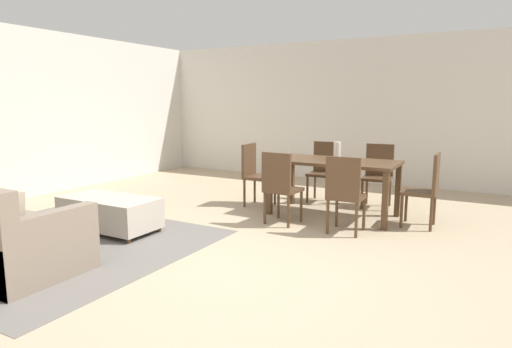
{
  "coord_description": "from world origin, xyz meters",
  "views": [
    {
      "loc": [
        2.21,
        -3.38,
        1.53
      ],
      "look_at": [
        -0.46,
        1.41,
        0.64
      ],
      "focal_mm": 31.07,
      "sensor_mm": 36.0,
      "label": 1
    }
  ],
  "objects_px": {
    "dining_chair_far_right": "(378,172)",
    "dining_chair_head_west": "(255,171)",
    "dining_table": "(334,167)",
    "dining_chair_far_left": "(324,168)",
    "vase_centerpiece": "(337,151)",
    "dining_chair_head_east": "(427,186)",
    "dining_chair_near_right": "(345,190)",
    "ottoman_table": "(110,212)",
    "dining_chair_near_left": "(280,184)"
  },
  "relations": [
    {
      "from": "dining_chair_far_right",
      "to": "dining_chair_head_west",
      "type": "height_order",
      "value": "same"
    },
    {
      "from": "dining_table",
      "to": "dining_chair_far_right",
      "type": "distance_m",
      "value": 0.93
    },
    {
      "from": "dining_chair_head_east",
      "to": "vase_centerpiece",
      "type": "bearing_deg",
      "value": 179.01
    },
    {
      "from": "ottoman_table",
      "to": "dining_chair_near_left",
      "type": "distance_m",
      "value": 2.09
    },
    {
      "from": "dining_table",
      "to": "vase_centerpiece",
      "type": "distance_m",
      "value": 0.22
    },
    {
      "from": "dining_chair_far_left",
      "to": "vase_centerpiece",
      "type": "distance_m",
      "value": 0.98
    },
    {
      "from": "dining_chair_far_left",
      "to": "vase_centerpiece",
      "type": "height_order",
      "value": "vase_centerpiece"
    },
    {
      "from": "dining_chair_near_left",
      "to": "dining_table",
      "type": "bearing_deg",
      "value": 60.9
    },
    {
      "from": "dining_chair_near_right",
      "to": "vase_centerpiece",
      "type": "relative_size",
      "value": 3.74
    },
    {
      "from": "ottoman_table",
      "to": "dining_chair_far_left",
      "type": "xyz_separation_m",
      "value": [
        1.64,
        2.81,
        0.28
      ]
    },
    {
      "from": "dining_chair_near_left",
      "to": "vase_centerpiece",
      "type": "distance_m",
      "value": 0.98
    },
    {
      "from": "ottoman_table",
      "to": "dining_chair_near_left",
      "type": "relative_size",
      "value": 1.29
    },
    {
      "from": "dining_chair_near_right",
      "to": "dining_chair_head_west",
      "type": "xyz_separation_m",
      "value": [
        -1.63,
        0.77,
        0.0
      ]
    },
    {
      "from": "dining_chair_head_east",
      "to": "vase_centerpiece",
      "type": "height_order",
      "value": "vase_centerpiece"
    },
    {
      "from": "dining_chair_near_left",
      "to": "dining_chair_head_west",
      "type": "height_order",
      "value": "same"
    },
    {
      "from": "dining_chair_far_right",
      "to": "dining_chair_head_west",
      "type": "bearing_deg",
      "value": -153.04
    },
    {
      "from": "vase_centerpiece",
      "to": "dining_chair_head_west",
      "type": "bearing_deg",
      "value": -179.33
    },
    {
      "from": "dining_table",
      "to": "dining_chair_far_right",
      "type": "relative_size",
      "value": 1.84
    },
    {
      "from": "dining_table",
      "to": "vase_centerpiece",
      "type": "xyz_separation_m",
      "value": [
        0.03,
        0.02,
        0.22
      ]
    },
    {
      "from": "dining_chair_near_right",
      "to": "dining_chair_head_east",
      "type": "xyz_separation_m",
      "value": [
        0.79,
        0.77,
        0.0
      ]
    },
    {
      "from": "dining_chair_near_left",
      "to": "dining_chair_far_right",
      "type": "relative_size",
      "value": 1.0
    },
    {
      "from": "dining_table",
      "to": "dining_chair_head_west",
      "type": "height_order",
      "value": "dining_chair_head_west"
    },
    {
      "from": "dining_chair_near_left",
      "to": "dining_chair_head_west",
      "type": "xyz_separation_m",
      "value": [
        -0.8,
        0.77,
        0.0
      ]
    },
    {
      "from": "dining_table",
      "to": "dining_chair_far_left",
      "type": "relative_size",
      "value": 1.84
    },
    {
      "from": "dining_table",
      "to": "dining_chair_head_west",
      "type": "distance_m",
      "value": 1.23
    },
    {
      "from": "dining_chair_near_right",
      "to": "dining_chair_far_left",
      "type": "height_order",
      "value": "same"
    },
    {
      "from": "dining_chair_head_east",
      "to": "dining_table",
      "type": "bearing_deg",
      "value": 179.92
    },
    {
      "from": "dining_table",
      "to": "ottoman_table",
      "type": "bearing_deg",
      "value": -135.8
    },
    {
      "from": "dining_chair_far_left",
      "to": "dining_chair_head_west",
      "type": "xyz_separation_m",
      "value": [
        -0.79,
        -0.79,
        0.0
      ]
    },
    {
      "from": "dining_chair_near_right",
      "to": "dining_chair_far_right",
      "type": "distance_m",
      "value": 1.59
    },
    {
      "from": "ottoman_table",
      "to": "dining_chair_near_right",
      "type": "bearing_deg",
      "value": 26.73
    },
    {
      "from": "dining_chair_head_west",
      "to": "vase_centerpiece",
      "type": "relative_size",
      "value": 3.74
    },
    {
      "from": "dining_chair_near_right",
      "to": "dining_chair_near_left",
      "type": "bearing_deg",
      "value": 179.95
    },
    {
      "from": "dining_table",
      "to": "dining_chair_near_right",
      "type": "bearing_deg",
      "value": -61.97
    },
    {
      "from": "dining_chair_far_left",
      "to": "dining_chair_head_east",
      "type": "xyz_separation_m",
      "value": [
        1.63,
        -0.8,
        0.0
      ]
    },
    {
      "from": "dining_table",
      "to": "dining_chair_near_right",
      "type": "distance_m",
      "value": 0.88
    },
    {
      "from": "dining_chair_head_east",
      "to": "dining_chair_head_west",
      "type": "xyz_separation_m",
      "value": [
        -2.42,
        0.01,
        0.0
      ]
    },
    {
      "from": "dining_table",
      "to": "dining_chair_head_west",
      "type": "relative_size",
      "value": 1.84
    },
    {
      "from": "dining_chair_far_right",
      "to": "vase_centerpiece",
      "type": "relative_size",
      "value": 3.74
    },
    {
      "from": "ottoman_table",
      "to": "dining_chair_head_west",
      "type": "relative_size",
      "value": 1.29
    },
    {
      "from": "dining_table",
      "to": "dining_chair_near_left",
      "type": "distance_m",
      "value": 0.89
    },
    {
      "from": "ottoman_table",
      "to": "dining_chair_far_right",
      "type": "xyz_separation_m",
      "value": [
        2.47,
        2.84,
        0.28
      ]
    },
    {
      "from": "ottoman_table",
      "to": "dining_table",
      "type": "relative_size",
      "value": 0.7
    },
    {
      "from": "dining_chair_near_left",
      "to": "dining_chair_head_west",
      "type": "relative_size",
      "value": 1.0
    },
    {
      "from": "dining_chair_near_right",
      "to": "dining_chair_head_west",
      "type": "relative_size",
      "value": 1.0
    },
    {
      "from": "ottoman_table",
      "to": "dining_chair_near_left",
      "type": "height_order",
      "value": "dining_chair_near_left"
    },
    {
      "from": "dining_chair_far_right",
      "to": "dining_chair_head_west",
      "type": "distance_m",
      "value": 1.82
    },
    {
      "from": "dining_chair_head_west",
      "to": "dining_chair_far_left",
      "type": "bearing_deg",
      "value": 45.18
    },
    {
      "from": "dining_chair_near_right",
      "to": "vase_centerpiece",
      "type": "distance_m",
      "value": 0.94
    },
    {
      "from": "dining_chair_far_right",
      "to": "dining_chair_near_right",
      "type": "bearing_deg",
      "value": -89.55
    }
  ]
}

